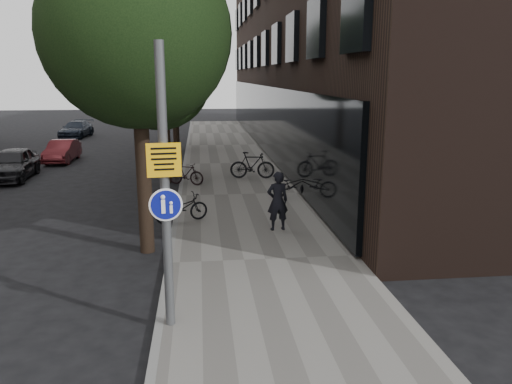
{
  "coord_description": "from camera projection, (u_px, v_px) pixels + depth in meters",
  "views": [
    {
      "loc": [
        -1.21,
        -7.68,
        4.34
      ],
      "look_at": [
        -0.09,
        2.27,
        2.0
      ],
      "focal_mm": 35.0,
      "sensor_mm": 36.0,
      "label": 1
    }
  ],
  "objects": [
    {
      "name": "ground",
      "position": [
        276.0,
        335.0,
        8.55
      ],
      "size": [
        120.0,
        120.0,
        0.0
      ],
      "primitive_type": "plane",
      "color": "black",
      "rests_on": "ground"
    },
    {
      "name": "sidewalk",
      "position": [
        242.0,
        196.0,
        18.24
      ],
      "size": [
        4.5,
        60.0,
        0.12
      ],
      "primitive_type": "cube",
      "color": "slate",
      "rests_on": "ground"
    },
    {
      "name": "curb_edge",
      "position": [
        180.0,
        197.0,
        18.0
      ],
      "size": [
        0.15,
        60.0,
        0.13
      ],
      "primitive_type": "cube",
      "color": "slate",
      "rests_on": "ground"
    },
    {
      "name": "street_tree_near",
      "position": [
        141.0,
        42.0,
        11.61
      ],
      "size": [
        4.4,
        4.4,
        7.5
      ],
      "color": "black",
      "rests_on": "ground"
    },
    {
      "name": "street_tree_mid",
      "position": [
        165.0,
        56.0,
        19.83
      ],
      "size": [
        5.0,
        5.0,
        7.8
      ],
      "color": "black",
      "rests_on": "ground"
    },
    {
      "name": "street_tree_far",
      "position": [
        175.0,
        62.0,
        28.54
      ],
      "size": [
        5.0,
        5.0,
        7.8
      ],
      "color": "black",
      "rests_on": "ground"
    },
    {
      "name": "signpost",
      "position": [
        165.0,
        190.0,
        8.16
      ],
      "size": [
        0.55,
        0.16,
        4.76
      ],
      "rotation": [
        0.0,
        0.0,
        0.1
      ],
      "color": "#595B5E",
      "rests_on": "sidewalk"
    },
    {
      "name": "pedestrian",
      "position": [
        278.0,
        201.0,
        13.82
      ],
      "size": [
        0.65,
        0.47,
        1.66
      ],
      "primitive_type": "imported",
      "rotation": [
        0.0,
        0.0,
        3.27
      ],
      "color": "black",
      "rests_on": "sidewalk"
    },
    {
      "name": "parked_bike_facade_near",
      "position": [
        293.0,
        185.0,
        17.55
      ],
      "size": [
        1.85,
        0.97,
        0.93
      ],
      "primitive_type": "imported",
      "rotation": [
        0.0,
        0.0,
        1.78
      ],
      "color": "black",
      "rests_on": "sidewalk"
    },
    {
      "name": "parked_bike_facade_far",
      "position": [
        252.0,
        165.0,
        20.88
      ],
      "size": [
        1.92,
        0.8,
        1.12
      ],
      "primitive_type": "imported",
      "rotation": [
        0.0,
        0.0,
        1.42
      ],
      "color": "black",
      "rests_on": "sidewalk"
    },
    {
      "name": "parked_bike_curb_near",
      "position": [
        182.0,
        208.0,
        14.67
      ],
      "size": [
        1.7,
        1.15,
        0.85
      ],
      "primitive_type": "imported",
      "rotation": [
        0.0,
        0.0,
        1.97
      ],
      "color": "black",
      "rests_on": "sidewalk"
    },
    {
      "name": "parked_bike_curb_far",
      "position": [
        186.0,
        174.0,
        19.66
      ],
      "size": [
        1.53,
        0.97,
        0.89
      ],
      "primitive_type": "imported",
      "rotation": [
        0.0,
        0.0,
        1.16
      ],
      "color": "black",
      "rests_on": "sidewalk"
    },
    {
      "name": "parked_car_near",
      "position": [
        12.0,
        164.0,
        21.29
      ],
      "size": [
        1.76,
        3.99,
        1.34
      ],
      "primitive_type": "imported",
      "rotation": [
        0.0,
        0.0,
        0.05
      ],
      "color": "black",
      "rests_on": "ground"
    },
    {
      "name": "parked_car_mid",
      "position": [
        62.0,
        151.0,
        25.65
      ],
      "size": [
        1.23,
        3.38,
        1.11
      ],
      "primitive_type": "imported",
      "rotation": [
        0.0,
        0.0,
        -0.02
      ],
      "color": "maroon",
      "rests_on": "ground"
    },
    {
      "name": "parked_car_far",
      "position": [
        76.0,
        129.0,
        35.78
      ],
      "size": [
        2.01,
        4.14,
        1.16
      ],
      "primitive_type": "imported",
      "rotation": [
        0.0,
        0.0,
        -0.1
      ],
      "color": "black",
      "rests_on": "ground"
    }
  ]
}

